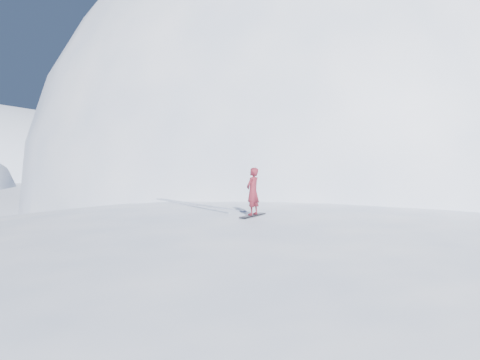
% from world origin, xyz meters
% --- Properties ---
extents(ground, '(400.00, 400.00, 0.00)m').
position_xyz_m(ground, '(0.00, 0.00, 0.00)').
color(ground, white).
rests_on(ground, ground).
extents(near_ridge, '(36.00, 28.00, 4.80)m').
position_xyz_m(near_ridge, '(1.00, 3.00, 0.00)').
color(near_ridge, white).
rests_on(near_ridge, ground).
extents(summit_peak, '(60.00, 56.00, 56.00)m').
position_xyz_m(summit_peak, '(22.00, 26.00, 0.00)').
color(summit_peak, white).
rests_on(summit_peak, ground).
extents(peak_shoulder, '(28.00, 24.00, 18.00)m').
position_xyz_m(peak_shoulder, '(10.00, 20.00, 0.00)').
color(peak_shoulder, white).
rests_on(peak_shoulder, ground).
extents(wind_bumps, '(16.00, 14.40, 1.00)m').
position_xyz_m(wind_bumps, '(-0.56, 2.12, 0.00)').
color(wind_bumps, white).
rests_on(wind_bumps, ground).
extents(snowboard, '(1.21, 0.89, 0.02)m').
position_xyz_m(snowboard, '(0.09, 1.14, 2.41)').
color(snowboard, black).
rests_on(snowboard, near_ridge).
extents(snowboarder, '(0.66, 0.61, 1.52)m').
position_xyz_m(snowboarder, '(0.09, 1.14, 3.18)').
color(snowboarder, maroon).
rests_on(snowboarder, snowboard).
extents(board_tracks, '(1.78, 5.92, 0.04)m').
position_xyz_m(board_tracks, '(-0.68, 5.01, 2.42)').
color(board_tracks, silver).
rests_on(board_tracks, ground).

